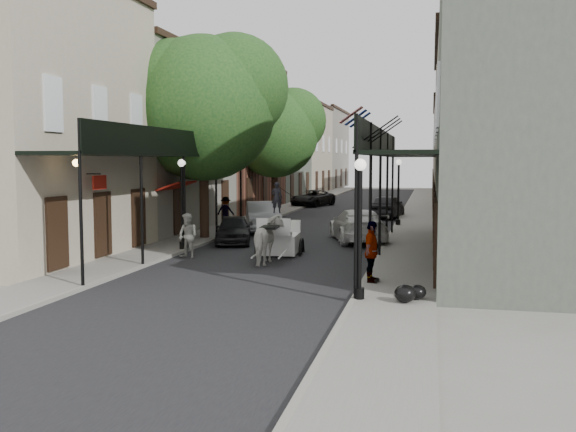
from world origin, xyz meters
The scene contains 24 objects.
ground centered at (0.00, 0.00, 0.00)m, with size 140.00×140.00×0.00m, color gray.
road centered at (0.00, 20.00, 0.01)m, with size 8.00×90.00×0.01m, color black.
sidewalk_left centered at (-5.00, 20.00, 0.06)m, with size 2.20×90.00×0.12m, color gray.
sidewalk_right centered at (5.00, 20.00, 0.06)m, with size 2.20×90.00×0.12m, color gray.
building_row_left centered at (-8.60, 30.00, 5.25)m, with size 5.00×80.00×10.50m, color #ACA08A.
building_row_right centered at (8.60, 30.00, 5.25)m, with size 5.00×80.00×10.50m, color slate.
gallery_left centered at (-4.79, 6.98, 4.05)m, with size 2.20×18.05×4.88m.
gallery_right centered at (4.79, 6.98, 4.05)m, with size 2.20×18.05×4.88m.
tree_near centered at (-4.20, 10.18, 6.49)m, with size 7.31×6.80×9.63m.
tree_far centered at (-4.25, 24.18, 5.84)m, with size 6.45×6.00×8.61m.
lamppost_right_near centered at (4.10, -2.00, 2.05)m, with size 0.32×0.32×3.71m.
lamppost_left centered at (-4.10, 6.00, 2.05)m, with size 0.32×0.32×3.71m.
lamppost_right_far centered at (4.10, 18.00, 2.05)m, with size 0.32×0.32×3.71m.
horse centered at (0.19, 3.68, 0.89)m, with size 0.96×2.10×1.77m, color silver.
carriage centered at (-0.03, 6.43, 1.15)m, with size 1.96×2.72×2.97m.
pedestrian_walking centered at (-3.24, 4.41, 0.87)m, with size 0.85×0.66×1.74m, color #BBBAB0.
pedestrian_sidewalk_left centered at (-5.38, 15.60, 0.93)m, with size 1.04×0.60×1.61m, color gray.
pedestrian_sidewalk_right centered at (4.20, 0.40, 1.05)m, with size 1.08×0.45×1.85m, color gray.
car_left_near centered at (-2.85, 9.00, 0.65)m, with size 1.53×3.80×1.29m, color black.
car_left_mid centered at (-2.78, 14.00, 0.79)m, with size 1.68×4.81×1.58m, color #AAAAAF.
car_left_far centered at (-3.60, 33.01, 0.67)m, with size 2.21×4.79×1.33m, color black.
car_right_near centered at (2.60, 10.88, 0.76)m, with size 2.13×5.24×1.52m, color silver.
car_right_far centered at (3.11, 23.58, 0.77)m, with size 1.83×4.54×1.55m, color black.
trash_bags centered at (5.42, -2.03, 0.34)m, with size 0.82×0.97×0.47m.
Camera 1 is at (5.92, -18.76, 3.79)m, focal length 40.00 mm.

